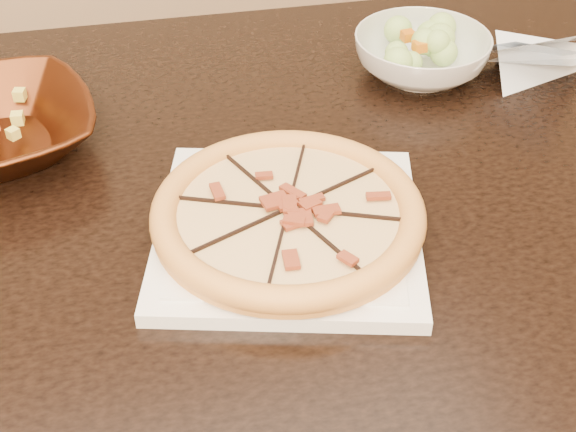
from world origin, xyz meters
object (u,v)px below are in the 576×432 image
Objects in this scene: plate at (288,229)px; dining_table at (184,248)px; pizza at (288,213)px; salad_bowl at (421,55)px.

dining_table is at bearing 129.55° from plate.
pizza is 0.43m from salad_bowl.
dining_table is at bearing 129.55° from pizza.
plate is 0.02m from pizza.
pizza is (0.10, -0.12, 0.12)m from dining_table.
pizza is at bearing -171.29° from plate.
salad_bowl is (0.31, 0.29, 0.02)m from plate.
dining_table is 0.46m from salad_bowl.
dining_table is 8.18× the size of salad_bowl.
salad_bowl is at bearing 22.06° from dining_table.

